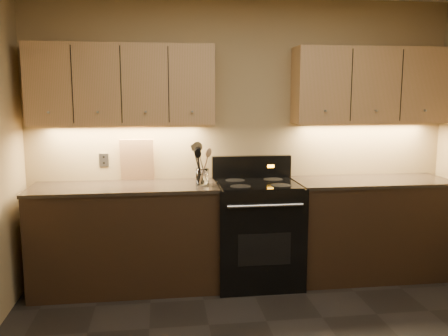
# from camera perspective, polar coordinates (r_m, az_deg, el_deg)

# --- Properties ---
(wall_back) EXTENTS (4.00, 0.04, 2.60)m
(wall_back) POSITION_cam_1_polar(r_m,az_deg,el_deg) (4.53, 2.27, 3.54)
(wall_back) COLOR tan
(wall_back) RESTS_ON ground
(counter_left) EXTENTS (1.62, 0.62, 0.93)m
(counter_left) POSITION_cam_1_polar(r_m,az_deg,el_deg) (4.34, -11.71, -8.13)
(counter_left) COLOR black
(counter_left) RESTS_ON ground
(counter_right) EXTENTS (1.46, 0.62, 0.93)m
(counter_right) POSITION_cam_1_polar(r_m,az_deg,el_deg) (4.75, 17.13, -6.86)
(counter_right) COLOR black
(counter_right) RESTS_ON ground
(stove) EXTENTS (0.76, 0.68, 1.14)m
(stove) POSITION_cam_1_polar(r_m,az_deg,el_deg) (4.39, 3.96, -7.58)
(stove) COLOR black
(stove) RESTS_ON ground
(upper_cab_left) EXTENTS (1.60, 0.30, 0.70)m
(upper_cab_left) POSITION_cam_1_polar(r_m,az_deg,el_deg) (4.30, -12.14, 9.74)
(upper_cab_left) COLOR tan
(upper_cab_left) RESTS_ON wall_back
(upper_cab_right) EXTENTS (1.44, 0.30, 0.70)m
(upper_cab_right) POSITION_cam_1_polar(r_m,az_deg,el_deg) (4.71, 17.11, 9.46)
(upper_cab_right) COLOR tan
(upper_cab_right) RESTS_ON wall_back
(outlet_plate) EXTENTS (0.08, 0.01, 0.12)m
(outlet_plate) POSITION_cam_1_polar(r_m,az_deg,el_deg) (4.50, -14.26, 0.94)
(outlet_plate) COLOR #B2B5BA
(outlet_plate) RESTS_ON wall_back
(utensil_crock) EXTENTS (0.14, 0.14, 0.14)m
(utensil_crock) POSITION_cam_1_polar(r_m,az_deg,el_deg) (4.18, -2.64, -1.12)
(utensil_crock) COLOR white
(utensil_crock) RESTS_ON counter_left
(cutting_board) EXTENTS (0.31, 0.10, 0.39)m
(cutting_board) POSITION_cam_1_polar(r_m,az_deg,el_deg) (4.44, -10.41, 0.99)
(cutting_board) COLOR tan
(cutting_board) RESTS_ON counter_left
(wooden_spoon) EXTENTS (0.16, 0.09, 0.31)m
(wooden_spoon) POSITION_cam_1_polar(r_m,az_deg,el_deg) (4.14, -2.92, 0.26)
(wooden_spoon) COLOR tan
(wooden_spoon) RESTS_ON utensil_crock
(black_spoon) EXTENTS (0.09, 0.16, 0.33)m
(black_spoon) POSITION_cam_1_polar(r_m,az_deg,el_deg) (4.18, -2.86, 0.41)
(black_spoon) COLOR black
(black_spoon) RESTS_ON utensil_crock
(black_turner) EXTENTS (0.18, 0.20, 0.38)m
(black_turner) POSITION_cam_1_polar(r_m,az_deg,el_deg) (4.14, -2.63, 0.65)
(black_turner) COLOR black
(black_turner) RESTS_ON utensil_crock
(steel_spatula) EXTENTS (0.19, 0.10, 0.38)m
(steel_spatula) POSITION_cam_1_polar(r_m,az_deg,el_deg) (4.16, -2.45, 0.70)
(steel_spatula) COLOR silver
(steel_spatula) RESTS_ON utensil_crock
(steel_skimmer) EXTENTS (0.18, 0.11, 0.37)m
(steel_skimmer) POSITION_cam_1_polar(r_m,az_deg,el_deg) (4.15, -2.11, 0.61)
(steel_skimmer) COLOR silver
(steel_skimmer) RESTS_ON utensil_crock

